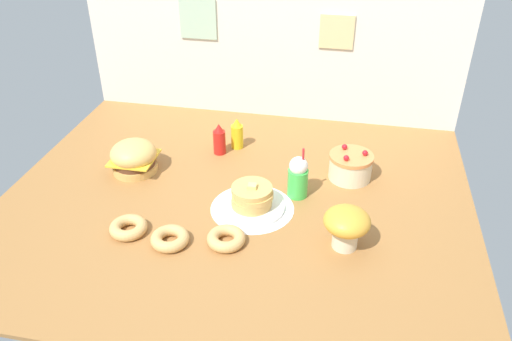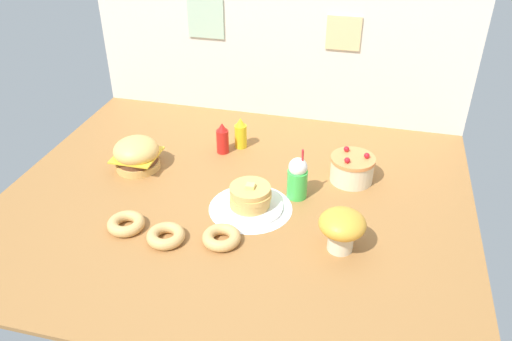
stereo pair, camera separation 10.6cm
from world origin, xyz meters
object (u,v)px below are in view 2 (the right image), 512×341
object	(u,v)px
layer_cake	(352,169)
mustard_bottle	(241,134)
ketchup_bottle	(223,139)
cream_soda_cup	(297,178)
donut_vanilla	(221,237)
burger	(137,154)
donut_pink_glaze	(126,223)
pancake_stack	(250,199)
donut_chocolate	(166,236)
mushroom_stool	(342,227)

from	to	relation	value
layer_cake	mustard_bottle	bearing A→B (deg)	163.01
ketchup_bottle	layer_cake	bearing A→B (deg)	-8.96
cream_soda_cup	donut_vanilla	distance (m)	0.51
ketchup_bottle	mustard_bottle	size ratio (longest dim) A/B	1.00
burger	ketchup_bottle	world-z (taller)	ketchup_bottle
layer_cake	donut_pink_glaze	size ratio (longest dim) A/B	1.34
pancake_stack	donut_pink_glaze	size ratio (longest dim) A/B	1.83
cream_soda_cup	donut_chocolate	size ratio (longest dim) A/B	1.61
donut_vanilla	donut_pink_glaze	bearing A→B (deg)	-178.41
mustard_bottle	cream_soda_cup	distance (m)	0.59
ketchup_bottle	donut_vanilla	distance (m)	0.80
ketchup_bottle	donut_pink_glaze	bearing A→B (deg)	-106.10
donut_vanilla	mushroom_stool	world-z (taller)	mushroom_stool
mushroom_stool	burger	bearing A→B (deg)	160.43
burger	layer_cake	bearing A→B (deg)	7.82
donut_chocolate	donut_vanilla	xyz separation A→B (m)	(0.24, 0.05, 0.00)
donut_chocolate	mushroom_stool	xyz separation A→B (m)	(0.76, 0.13, 0.09)
pancake_stack	mushroom_stool	bearing A→B (deg)	-23.20
donut_vanilla	burger	bearing A→B (deg)	142.14
mustard_bottle	mushroom_stool	bearing A→B (deg)	-49.17
mustard_bottle	donut_vanilla	bearing A→B (deg)	-80.19
pancake_stack	cream_soda_cup	bearing A→B (deg)	37.38
layer_cake	cream_soda_cup	distance (m)	0.33
donut_pink_glaze	donut_vanilla	world-z (taller)	same
pancake_stack	donut_chocolate	size ratio (longest dim) A/B	1.83
donut_vanilla	layer_cake	bearing A→B (deg)	51.68
layer_cake	donut_pink_glaze	bearing A→B (deg)	-145.66
cream_soda_cup	burger	bearing A→B (deg)	176.17
layer_cake	donut_pink_glaze	xyz separation A→B (m)	(-0.97, -0.66, -0.04)
burger	donut_chocolate	bearing A→B (deg)	-54.34
burger	ketchup_bottle	xyz separation A→B (m)	(0.40, 0.27, 0.00)
donut_chocolate	mushroom_stool	size ratio (longest dim) A/B	0.85
donut_pink_glaze	mushroom_stool	bearing A→B (deg)	5.65
donut_vanilla	donut_chocolate	bearing A→B (deg)	-168.57
donut_vanilla	mustard_bottle	bearing A→B (deg)	99.81
burger	donut_pink_glaze	bearing A→B (deg)	-70.69
mustard_bottle	mushroom_stool	distance (m)	1.01
burger	mushroom_stool	distance (m)	1.22
ketchup_bottle	donut_chocolate	world-z (taller)	ketchup_bottle
donut_chocolate	mushroom_stool	world-z (taller)	mushroom_stool
cream_soda_cup	donut_vanilla	bearing A→B (deg)	-121.15
burger	mustard_bottle	xyz separation A→B (m)	(0.49, 0.36, 0.00)
burger	cream_soda_cup	bearing A→B (deg)	-3.83
pancake_stack	donut_chocolate	xyz separation A→B (m)	(-0.30, -0.33, -0.03)
donut_chocolate	burger	bearing A→B (deg)	125.66
mustard_bottle	donut_chocolate	xyz separation A→B (m)	(-0.10, -0.90, -0.06)
layer_cake	ketchup_bottle	distance (m)	0.75
ketchup_bottle	mustard_bottle	world-z (taller)	same
donut_chocolate	layer_cake	bearing A→B (deg)	42.69
donut_pink_glaze	donut_vanilla	bearing A→B (deg)	1.59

